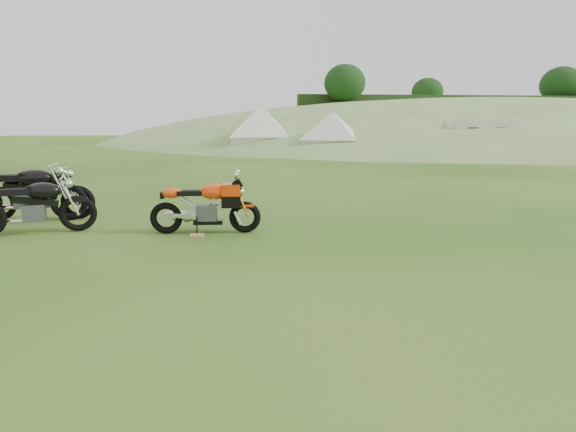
{
  "coord_description": "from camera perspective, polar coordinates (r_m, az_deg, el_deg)",
  "views": [
    {
      "loc": [
        -0.48,
        -6.0,
        1.82
      ],
      "look_at": [
        0.29,
        0.4,
        0.54
      ],
      "focal_mm": 30.0,
      "sensor_mm": 36.0,
      "label": 1
    }
  ],
  "objects": [
    {
      "name": "sport_motorcycle",
      "position": [
        7.98,
        -9.79,
        1.63
      ],
      "size": [
        1.74,
        0.53,
        1.03
      ],
      "primitive_type": null,
      "rotation": [
        0.0,
        0.0,
        -0.06
      ],
      "color": "#F23C08",
      "rests_on": "ground"
    },
    {
      "name": "hillside",
      "position": [
        52.14,
        21.37,
        8.43
      ],
      "size": [
        80.0,
        64.0,
        8.0
      ],
      "primitive_type": "ellipsoid",
      "color": "olive",
      "rests_on": "ground"
    },
    {
      "name": "caravan",
      "position": [
        27.83,
        22.12,
        8.57
      ],
      "size": [
        4.33,
        2.65,
        1.89
      ],
      "primitive_type": null,
      "rotation": [
        0.0,
        0.0,
        -0.22
      ],
      "color": "silver",
      "rests_on": "ground"
    },
    {
      "name": "ground",
      "position": [
        6.29,
        -2.21,
        -5.62
      ],
      "size": [
        120.0,
        120.0,
        0.0
      ],
      "primitive_type": "plane",
      "color": "#255011",
      "rests_on": "ground"
    },
    {
      "name": "vintage_moto_b",
      "position": [
        10.09,
        -27.52,
        2.52
      ],
      "size": [
        1.99,
        0.52,
        1.04
      ],
      "primitive_type": null,
      "rotation": [
        0.0,
        0.0,
        -0.03
      ],
      "color": "black",
      "rests_on": "ground"
    },
    {
      "name": "tent_mid",
      "position": [
        26.21,
        5.24,
        9.83
      ],
      "size": [
        3.68,
        3.68,
        2.44
      ],
      "primitive_type": null,
      "rotation": [
        0.0,
        0.0,
        -0.39
      ],
      "color": "silver",
      "rests_on": "ground"
    },
    {
      "name": "vintage_moto_c",
      "position": [
        10.02,
        -28.81,
        2.58
      ],
      "size": [
        2.14,
        0.54,
        1.12
      ],
      "primitive_type": null,
      "rotation": [
        0.0,
        0.0,
        0.02
      ],
      "color": "black",
      "rests_on": "ground"
    },
    {
      "name": "hedgerow",
      "position": [
        52.14,
        21.37,
        8.43
      ],
      "size": [
        36.0,
        1.2,
        8.6
      ],
      "primitive_type": null,
      "color": "black",
      "rests_on": "ground"
    },
    {
      "name": "tent_left",
      "position": [
        28.07,
        -3.22,
        10.2
      ],
      "size": [
        3.5,
        3.5,
        2.69
      ],
      "primitive_type": null,
      "rotation": [
        0.0,
        0.0,
        -0.14
      ],
      "color": "silver",
      "rests_on": "ground"
    },
    {
      "name": "plywood_board",
      "position": [
        7.93,
        -10.73,
        -2.21
      ],
      "size": [
        0.23,
        0.18,
        0.02
      ],
      "primitive_type": "cube",
      "rotation": [
        0.0,
        0.0,
        -0.04
      ],
      "color": "tan",
      "rests_on": "ground"
    },
    {
      "name": "vintage_moto_a",
      "position": [
        8.81,
        -28.07,
        1.2
      ],
      "size": [
        1.92,
        0.83,
        0.99
      ],
      "primitive_type": null,
      "rotation": [
        0.0,
        0.0,
        0.22
      ],
      "color": "black",
      "rests_on": "ground"
    }
  ]
}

